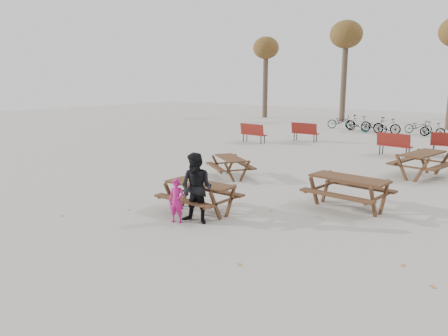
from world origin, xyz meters
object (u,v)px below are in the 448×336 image
Objects in this scene: food_tray at (198,183)px; picnic_table_east at (348,193)px; main_picnic_table at (200,190)px; adult at (197,188)px; picnic_table_far at (422,165)px; soda_bottle at (189,180)px; picnic_table_north at (230,167)px; child at (176,201)px.

picnic_table_east reaches higher than food_tray.
main_picnic_table is 3.87m from picnic_table_east.
adult is 8.95m from picnic_table_far.
picnic_table_east is at bearing 42.36° from main_picnic_table.
soda_bottle reaches higher than picnic_table_far.
adult reaches higher than picnic_table_east.
food_tray is 0.28m from soda_bottle.
soda_bottle is at bearing 164.53° from picnic_table_far.
food_tray reaches higher than picnic_table_north.
child reaches higher than soda_bottle.
main_picnic_table is at bearing 165.61° from picnic_table_far.
main_picnic_table is at bearing -29.75° from picnic_table_north.
picnic_table_far is (0.55, 5.18, 0.01)m from picnic_table_east.
picnic_table_far reaches higher than main_picnic_table.
food_tray is (0.04, -0.12, 0.21)m from main_picnic_table.
adult is 1.03× the size of picnic_table_north.
food_tray is 1.06× the size of soda_bottle.
picnic_table_east is (2.82, 2.73, -0.37)m from food_tray.
child reaches higher than picnic_table_east.
soda_bottle is at bearing -133.58° from picnic_table_east.
picnic_table_north is at bearing 91.11° from child.
soda_bottle is 0.16× the size of child.
adult is at bearing -50.75° from food_tray.
picnic_table_east is 0.97× the size of picnic_table_far.
picnic_table_north is (-1.85, 3.74, -0.23)m from main_picnic_table.
soda_bottle is at bearing -176.36° from food_tray.
picnic_table_far is at bearing 66.89° from food_tray.
child reaches higher than food_tray.
food_tray is 4.32m from picnic_table_north.
food_tray is at bearing 117.60° from adult.
picnic_table_far is (3.65, 7.92, -0.41)m from soda_bottle.
main_picnic_table is 0.91× the size of picnic_table_east.
adult is 0.85× the size of picnic_table_east.
picnic_table_north is at bearing 171.29° from picnic_table_east.
picnic_table_north is 0.80× the size of picnic_table_far.
soda_bottle is 0.90m from child.
soda_bottle is 4.16m from picnic_table_east.
adult is (0.47, -0.66, 0.25)m from main_picnic_table.
main_picnic_table reaches higher than picnic_table_north.
picnic_table_north is at bearing 112.47° from soda_bottle.
main_picnic_table is at bearing 114.09° from adult.
picnic_table_far is at bearing 47.80° from child.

